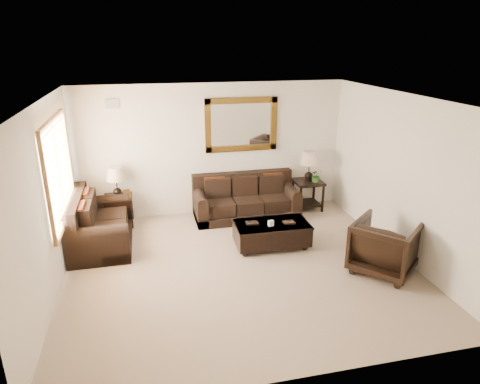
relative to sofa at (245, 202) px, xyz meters
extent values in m
cube|color=gray|center=(-0.60, -2.08, -0.32)|extent=(5.50, 5.00, 0.01)
cube|color=white|center=(-0.60, -2.08, 2.38)|extent=(5.50, 5.00, 0.01)
cube|color=#EFE5CE|center=(-0.60, 0.42, 1.03)|extent=(5.50, 0.01, 2.70)
cube|color=#EFE5CE|center=(-0.60, -4.58, 1.03)|extent=(5.50, 0.01, 2.70)
cube|color=#EFE5CE|center=(-3.35, -2.08, 1.03)|extent=(0.01, 5.00, 2.70)
cube|color=#EFE5CE|center=(2.15, -2.08, 1.03)|extent=(0.01, 5.00, 2.70)
cube|color=white|center=(-3.33, -1.18, 1.23)|extent=(0.01, 1.80, 1.50)
cube|color=brown|center=(-3.30, -1.18, 2.02)|extent=(0.06, 1.96, 0.08)
cube|color=brown|center=(-3.30, -1.18, 0.44)|extent=(0.06, 1.96, 0.08)
cube|color=brown|center=(-3.30, -2.12, 1.23)|extent=(0.06, 0.08, 1.50)
cube|color=brown|center=(-3.30, -0.24, 1.23)|extent=(0.06, 0.08, 1.50)
cube|color=brown|center=(-3.30, -1.18, 1.23)|extent=(0.05, 0.05, 1.50)
cube|color=#45240D|center=(0.00, 0.39, 1.53)|extent=(1.50, 0.06, 1.10)
cube|color=white|center=(0.00, 0.40, 1.53)|extent=(1.26, 0.01, 0.86)
cube|color=#999999|center=(-2.50, 0.40, 2.03)|extent=(0.25, 0.02, 0.18)
cube|color=black|center=(0.00, -0.06, -0.23)|extent=(2.13, 0.92, 0.17)
cube|color=black|center=(0.00, 0.29, 0.34)|extent=(2.13, 0.21, 0.43)
cube|color=black|center=(-0.57, -0.08, -0.01)|extent=(0.54, 0.75, 0.26)
cube|color=black|center=(0.00, -0.08, -0.01)|extent=(0.54, 0.75, 0.26)
cube|color=black|center=(0.57, -0.08, -0.01)|extent=(0.54, 0.75, 0.26)
cube|color=black|center=(-0.96, -0.06, -0.06)|extent=(0.21, 0.92, 0.51)
cylinder|color=black|center=(-0.96, -0.06, 0.20)|extent=(0.21, 0.90, 0.21)
cube|color=black|center=(0.96, -0.06, -0.06)|extent=(0.21, 0.92, 0.51)
cylinder|color=black|center=(0.96, -0.06, 0.20)|extent=(0.21, 0.90, 0.21)
cube|color=#64240D|center=(-0.62, 0.12, 0.33)|extent=(0.41, 0.18, 0.42)
cube|color=#64240D|center=(0.62, 0.12, 0.33)|extent=(0.41, 0.18, 0.42)
cube|color=black|center=(-2.82, -0.73, -0.22)|extent=(1.01, 1.70, 0.19)
cube|color=black|center=(-3.21, -0.73, 0.40)|extent=(0.23, 1.70, 0.48)
cube|color=black|center=(-2.80, -1.04, 0.02)|extent=(0.83, 0.59, 0.29)
cube|color=black|center=(-2.80, -0.43, 0.02)|extent=(0.83, 0.59, 0.29)
cube|color=black|center=(-2.82, -1.47, -0.03)|extent=(1.01, 0.23, 0.56)
cylinder|color=black|center=(-2.82, -1.47, 0.25)|extent=(0.99, 0.23, 0.23)
cube|color=black|center=(-2.82, 0.00, -0.03)|extent=(1.01, 0.23, 0.56)
cylinder|color=black|center=(-2.82, 0.00, 0.25)|extent=(0.99, 0.23, 0.23)
cube|color=#64240D|center=(-3.02, -1.10, 0.40)|extent=(0.20, 0.45, 0.46)
cube|color=#64240D|center=(-3.02, -0.37, 0.40)|extent=(0.20, 0.45, 0.46)
cube|color=black|center=(-2.55, 0.11, 0.25)|extent=(0.55, 0.55, 0.05)
cube|color=black|center=(-2.55, 0.11, -0.20)|extent=(0.46, 0.46, 0.03)
cylinder|color=black|center=(-2.78, -0.13, -0.04)|extent=(0.05, 0.05, 0.55)
cylinder|color=black|center=(-2.31, -0.13, -0.04)|extent=(0.05, 0.05, 0.55)
cylinder|color=black|center=(-2.78, 0.34, -0.04)|extent=(0.05, 0.05, 0.55)
cylinder|color=black|center=(-2.31, 0.34, -0.04)|extent=(0.05, 0.05, 0.55)
sphere|color=black|center=(-2.55, 0.11, 0.38)|extent=(0.17, 0.17, 0.17)
cylinder|color=black|center=(-2.55, 0.11, 0.56)|extent=(0.02, 0.02, 0.36)
cone|color=tan|center=(-2.55, 0.11, 0.76)|extent=(0.38, 0.38, 0.26)
cube|color=#45240D|center=(-2.37, 0.01, 0.36)|extent=(0.15, 0.10, 0.17)
cube|color=black|center=(1.41, 0.09, 0.30)|extent=(0.59, 0.59, 0.05)
cube|color=black|center=(1.41, 0.09, -0.19)|extent=(0.50, 0.50, 0.03)
cylinder|color=black|center=(1.16, -0.16, -0.02)|extent=(0.05, 0.05, 0.59)
cylinder|color=black|center=(1.66, -0.16, -0.02)|extent=(0.05, 0.05, 0.59)
cylinder|color=black|center=(1.16, 0.34, -0.02)|extent=(0.05, 0.05, 0.59)
cylinder|color=black|center=(1.66, 0.34, -0.02)|extent=(0.05, 0.05, 0.59)
sphere|color=black|center=(1.41, 0.09, 0.43)|extent=(0.18, 0.18, 0.18)
cylinder|color=black|center=(1.41, 0.09, 0.62)|extent=(0.03, 0.03, 0.38)
cone|color=tan|center=(1.41, 0.09, 0.83)|extent=(0.40, 0.40, 0.28)
sphere|color=black|center=(-0.42, -1.72, -0.27)|extent=(0.12, 0.12, 0.12)
sphere|color=black|center=(0.66, -1.72, -0.27)|extent=(0.12, 0.12, 0.12)
sphere|color=black|center=(-0.42, -1.22, -0.27)|extent=(0.12, 0.12, 0.12)
sphere|color=black|center=(0.66, -1.22, -0.27)|extent=(0.12, 0.12, 0.12)
cube|color=black|center=(0.12, -1.47, -0.05)|extent=(1.30, 0.71, 0.36)
cube|color=black|center=(0.12, -1.47, 0.11)|extent=(1.32, 0.73, 0.04)
cube|color=black|center=(-0.23, -1.42, 0.14)|extent=(0.22, 0.15, 0.03)
cube|color=black|center=(0.42, -1.52, 0.14)|extent=(0.20, 0.14, 0.02)
cube|color=white|center=(0.07, -1.57, 0.18)|extent=(0.10, 0.08, 0.10)
imported|color=black|center=(1.60, -2.69, 0.15)|extent=(1.24, 1.25, 0.94)
imported|color=#2C591E|center=(1.53, -0.02, 0.43)|extent=(0.32, 0.34, 0.22)
camera|label=1|loc=(-1.97, -8.06, 3.19)|focal=32.00mm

